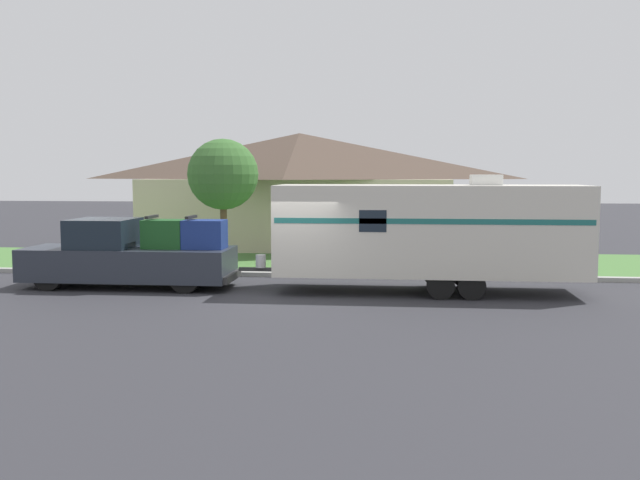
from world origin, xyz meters
name	(u,v)px	position (x,y,z in m)	size (l,w,h in m)	color
ground_plane	(290,298)	(0.00, 0.00, 0.00)	(120.00, 120.00, 0.00)	#2D2D33
curb_strip	(307,275)	(0.00, 3.75, 0.07)	(80.00, 0.30, 0.14)	#999993
lawn_strip	(320,262)	(0.00, 7.40, 0.01)	(80.00, 7.00, 0.03)	#477538
house_across_street	(300,188)	(-1.47, 12.96, 2.57)	(13.81, 6.81, 4.96)	beige
pickup_truck	(130,256)	(-4.74, 1.29, 0.89)	(5.98, 1.96, 2.05)	black
travel_trailer	(429,230)	(3.62, 1.29, 1.70)	(9.34, 2.40, 3.19)	black
mailbox	(196,242)	(-3.80, 4.69, 0.97)	(0.48, 0.20, 1.26)	brown
tree_in_yard	(223,175)	(-3.37, 6.71, 3.17)	(2.51, 2.51, 4.44)	brown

